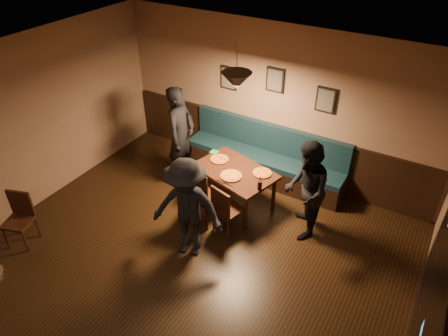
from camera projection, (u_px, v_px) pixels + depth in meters
name	position (u px, v px, depth m)	size (l,w,h in m)	color
floor	(156.00, 299.00, 5.44)	(7.00, 7.00, 0.00)	black
ceiling	(128.00, 108.00, 3.85)	(7.00, 7.00, 0.00)	silver
wall_back	(274.00, 104.00, 7.12)	(6.00, 6.00, 0.00)	#8C704F
wainscot	(270.00, 148.00, 7.61)	(5.88, 0.06, 1.00)	black
booth_bench	(264.00, 155.00, 7.42)	(3.00, 0.60, 1.00)	#0F232D
window_frame	(433.00, 291.00, 3.70)	(0.06, 2.56, 1.86)	black
window_glass	(429.00, 290.00, 3.71)	(2.40, 2.40, 0.00)	black
picture_left	(229.00, 78.00, 7.30)	(0.32, 0.04, 0.42)	black
picture_center	(275.00, 80.00, 6.84)	(0.32, 0.04, 0.42)	black
picture_right	(326.00, 100.00, 6.55)	(0.32, 0.04, 0.42)	black
pendant_lamp	(237.00, 81.00, 5.80)	(0.44, 0.44, 0.25)	black
dining_table	(235.00, 187.00, 6.88)	(1.30, 0.84, 0.70)	black
chair_near_left	(200.00, 194.00, 6.45)	(0.46, 0.46, 1.03)	#311E0D
chair_near_right	(229.00, 208.00, 6.29)	(0.39, 0.39, 0.87)	black
diner_left	(181.00, 136.00, 7.17)	(0.67, 0.44, 1.83)	black
diner_right	(306.00, 191.00, 6.05)	(0.78, 0.61, 1.61)	black
diner_front	(187.00, 209.00, 5.70)	(1.04, 0.60, 1.61)	black
pizza_a	(219.00, 159.00, 6.91)	(0.31, 0.31, 0.04)	orange
pizza_b	(231.00, 176.00, 6.51)	(0.34, 0.34, 0.04)	orange
pizza_c	(262.00, 173.00, 6.58)	(0.31, 0.31, 0.04)	orange
soda_glass	(260.00, 185.00, 6.21)	(0.07, 0.07, 0.15)	black
tabasco_bottle	(260.00, 179.00, 6.37)	(0.03, 0.03, 0.12)	#9E0805
napkin_a	(214.00, 152.00, 7.13)	(0.14, 0.14, 0.01)	#228028
napkin_b	(195.00, 169.00, 6.69)	(0.15, 0.15, 0.01)	#1C6A32
cutlery_set	(224.00, 183.00, 6.38)	(0.02, 0.19, 0.00)	silver
cafe_chair_far	(18.00, 221.00, 6.06)	(0.38, 0.38, 0.86)	#321E0D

